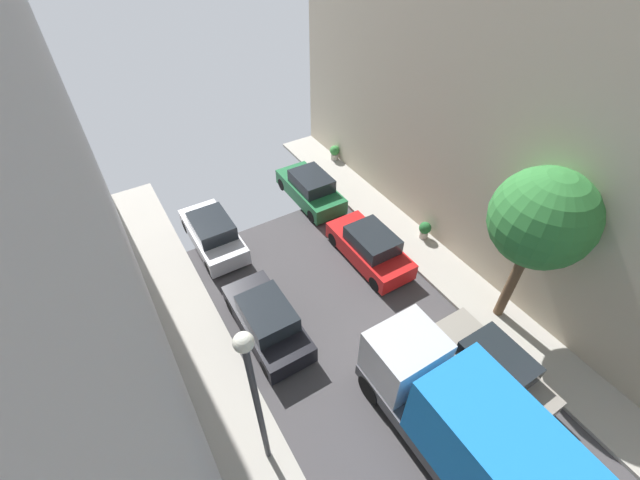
# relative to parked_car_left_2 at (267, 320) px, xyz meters

# --- Properties ---
(parked_car_left_2) EXTENTS (1.78, 4.20, 1.57)m
(parked_car_left_2) POSITION_rel_parked_car_left_2_xyz_m (0.00, 0.00, 0.00)
(parked_car_left_2) COLOR black
(parked_car_left_2) RESTS_ON ground
(parked_car_left_3) EXTENTS (1.78, 4.20, 1.57)m
(parked_car_left_3) POSITION_rel_parked_car_left_2_xyz_m (0.00, 5.47, 0.00)
(parked_car_left_3) COLOR silver
(parked_car_left_3) RESTS_ON ground
(parked_car_right_2) EXTENTS (1.78, 4.20, 1.57)m
(parked_car_right_2) POSITION_rel_parked_car_left_2_xyz_m (5.40, -5.46, 0.00)
(parked_car_right_2) COLOR gray
(parked_car_right_2) RESTS_ON ground
(parked_car_right_3) EXTENTS (1.78, 4.20, 1.57)m
(parked_car_right_3) POSITION_rel_parked_car_left_2_xyz_m (5.40, 1.14, 0.00)
(parked_car_right_3) COLOR red
(parked_car_right_3) RESTS_ON ground
(parked_car_right_4) EXTENTS (1.78, 4.20, 1.57)m
(parked_car_right_4) POSITION_rel_parked_car_left_2_xyz_m (5.40, 6.15, 0.00)
(parked_car_right_4) COLOR #1E6638
(parked_car_right_4) RESTS_ON ground
(delivery_truck) EXTENTS (2.26, 6.60, 3.38)m
(delivery_truck) POSITION_rel_parked_car_left_2_xyz_m (2.70, -6.72, 1.07)
(delivery_truck) COLOR #4C4C51
(delivery_truck) RESTS_ON ground
(street_tree_1) EXTENTS (3.21, 3.21, 6.26)m
(street_tree_1) POSITION_rel_parked_car_left_2_xyz_m (7.83, -3.84, 4.05)
(street_tree_1) COLOR brown
(street_tree_1) RESTS_ON sidewalk_right
(potted_plant_0) EXTENTS (0.55, 0.55, 0.85)m
(potted_plant_0) POSITION_rel_parked_car_left_2_xyz_m (8.45, 8.64, -0.11)
(potted_plant_0) COLOR #B2A899
(potted_plant_0) RESTS_ON sidewalk_right
(potted_plant_4) EXTENTS (0.55, 0.55, 0.83)m
(potted_plant_4) POSITION_rel_parked_car_left_2_xyz_m (8.29, 0.88, -0.10)
(potted_plant_4) COLOR #B2A899
(potted_plant_4) RESTS_ON sidewalk_right
(lamp_post) EXTENTS (0.44, 0.44, 5.94)m
(lamp_post) POSITION_rel_parked_car_left_2_xyz_m (-1.90, -3.89, 3.30)
(lamp_post) COLOR #333338
(lamp_post) RESTS_ON sidewalk_left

